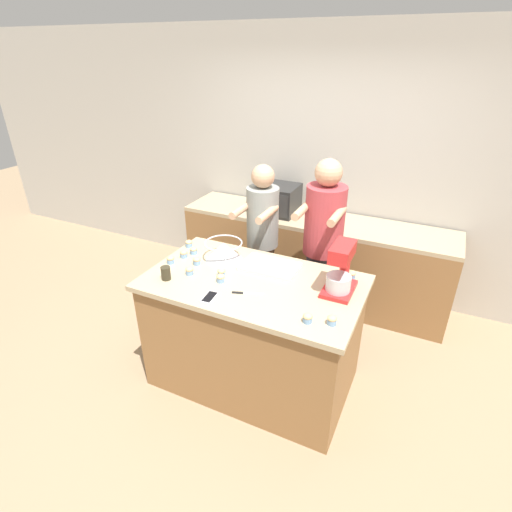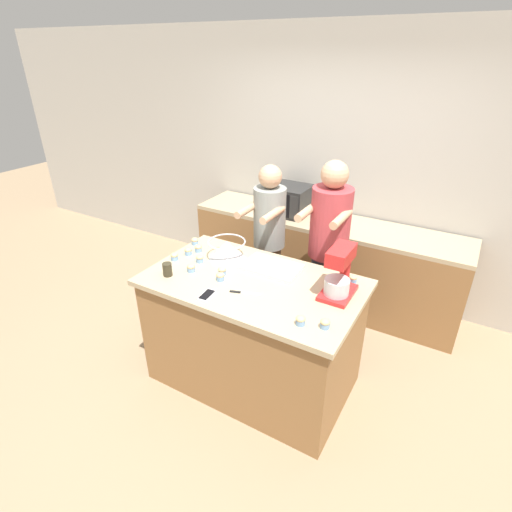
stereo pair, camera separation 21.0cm
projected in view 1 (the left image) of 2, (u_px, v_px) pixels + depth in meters
ground_plane at (254, 378)px, 3.34m from camera, size 16.00×16.00×0.00m
back_wall at (328, 167)px, 4.15m from camera, size 10.00×0.06×2.70m
island_counter at (253, 332)px, 3.12m from camera, size 1.58×0.93×0.95m
back_counter at (312, 258)px, 4.29m from camera, size 2.80×0.60×0.90m
person_left at (262, 245)px, 3.64m from camera, size 0.31×0.48×1.60m
person_right at (322, 252)px, 3.41m from camera, size 0.34×0.50×1.71m
stand_mixer at (341, 271)px, 2.70m from camera, size 0.20×0.30×0.36m
mixing_bowl at (224, 250)px, 3.16m from camera, size 0.30×0.30×0.15m
baking_tray at (270, 266)px, 3.07m from camera, size 0.43×0.28×0.04m
microwave_oven at (276, 199)px, 4.18m from camera, size 0.45×0.38×0.30m
cell_phone at (210, 297)px, 2.70m from camera, size 0.08×0.15×0.01m
drinking_glass at (166, 273)px, 2.90m from camera, size 0.07×0.07×0.10m
knife at (246, 293)px, 2.75m from camera, size 0.21×0.09×0.01m
cupcake_0 at (221, 278)px, 2.87m from camera, size 0.06×0.06×0.06m
cupcake_1 at (184, 254)px, 3.21m from camera, size 0.06×0.06×0.06m
cupcake_2 at (197, 261)px, 3.11m from camera, size 0.06×0.06×0.06m
cupcake_3 at (332, 320)px, 2.43m from camera, size 0.06×0.06×0.06m
cupcake_4 at (171, 260)px, 3.12m from camera, size 0.06×0.06×0.06m
cupcake_5 at (194, 250)px, 3.27m from camera, size 0.06×0.06×0.06m
cupcake_6 at (308, 318)px, 2.45m from camera, size 0.06×0.06×0.06m
cupcake_7 at (352, 275)px, 2.92m from camera, size 0.06×0.06×0.06m
cupcake_8 at (221, 272)px, 2.95m from camera, size 0.06×0.06×0.06m
cupcake_9 at (189, 271)px, 2.97m from camera, size 0.06×0.06×0.06m
cupcake_10 at (189, 243)px, 3.39m from camera, size 0.06×0.06×0.06m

